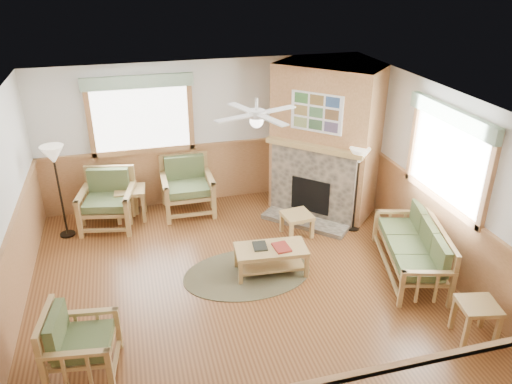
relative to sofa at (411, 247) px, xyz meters
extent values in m
cube|color=brown|center=(-2.54, 0.26, -0.42)|extent=(6.00, 6.00, 0.01)
cube|color=white|center=(-2.54, 0.26, 2.29)|extent=(6.00, 6.00, 0.01)
cube|color=silver|center=(-2.54, 3.26, 0.94)|extent=(6.00, 0.02, 2.70)
cube|color=silver|center=(-2.54, -2.74, 0.94)|extent=(6.00, 0.02, 2.70)
cube|color=silver|center=(0.46, 0.26, 0.94)|extent=(0.02, 6.00, 2.70)
cylinder|color=#4C462E|center=(-2.39, 0.54, -0.41)|extent=(2.20, 2.20, 0.01)
cube|color=maroon|center=(-1.88, 0.46, 0.04)|extent=(0.24, 0.32, 0.03)
cube|color=black|center=(-2.18, 0.58, 0.04)|extent=(0.23, 0.29, 0.03)
camera|label=1|loc=(-3.88, -5.53, 3.95)|focal=35.00mm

